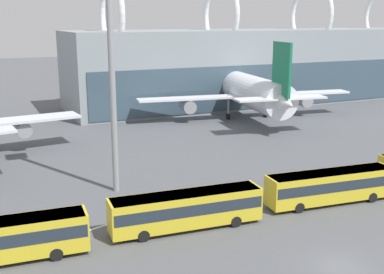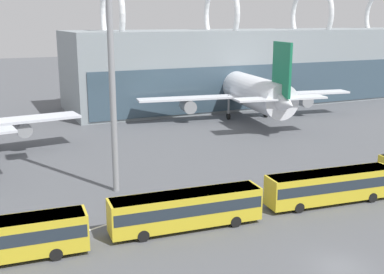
% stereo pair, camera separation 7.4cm
% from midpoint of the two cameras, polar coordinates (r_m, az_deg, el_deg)
% --- Properties ---
extents(ground_plane, '(440.00, 440.00, 0.00)m').
position_cam_midpoint_polar(ground_plane, '(38.28, 17.22, -14.53)').
color(ground_plane, '#515459').
extents(terminal_building, '(133.89, 20.37, 26.22)m').
position_cam_midpoint_polar(terminal_building, '(123.82, 17.97, 8.65)').
color(terminal_building, gray).
rests_on(terminal_building, ground_plane).
extents(airliner_at_gate_far, '(40.65, 38.31, 14.46)m').
position_cam_midpoint_polar(airliner_at_gate_far, '(89.69, 6.39, 5.62)').
color(airliner_at_gate_far, silver).
rests_on(airliner_at_gate_far, ground_plane).
extents(shuttle_bus_2, '(13.59, 3.54, 3.27)m').
position_cam_midpoint_polar(shuttle_bus_2, '(41.95, -0.62, -8.41)').
color(shuttle_bus_2, gold).
rests_on(shuttle_bus_2, ground_plane).
extents(shuttle_bus_3, '(13.62, 3.81, 3.27)m').
position_cam_midpoint_polar(shuttle_bus_3, '(49.48, 16.15, -5.47)').
color(shuttle_bus_3, gold).
rests_on(shuttle_bus_3, ground_plane).
extents(floodlight_mast, '(2.51, 2.51, 27.39)m').
position_cam_midpoint_polar(floodlight_mast, '(49.14, -9.65, 12.67)').
color(floodlight_mast, gray).
rests_on(floodlight_mast, ground_plane).
extents(lane_stripe_5, '(8.25, 2.84, 0.01)m').
position_cam_midpoint_polar(lane_stripe_5, '(44.18, -9.94, -10.15)').
color(lane_stripe_5, silver).
rests_on(lane_stripe_5, ground_plane).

